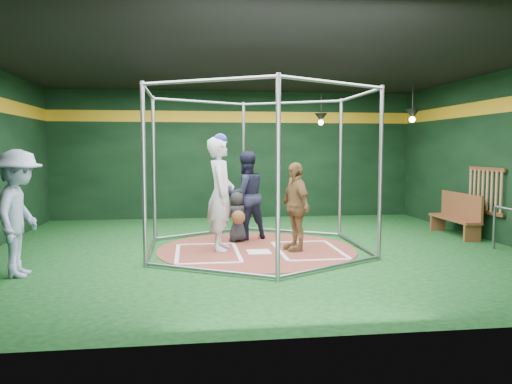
{
  "coord_description": "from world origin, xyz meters",
  "views": [
    {
      "loc": [
        -1.26,
        -9.34,
        1.93
      ],
      "look_at": [
        0.0,
        0.1,
        1.1
      ],
      "focal_mm": 35.0,
      "sensor_mm": 36.0,
      "label": 1
    }
  ],
  "objects": [
    {
      "name": "catcher_figure",
      "position": [
        -0.3,
        0.79,
        0.53
      ],
      "size": [
        0.59,
        0.64,
        1.03
      ],
      "color": "black",
      "rests_on": "clay_disc"
    },
    {
      "name": "bystander_blue",
      "position": [
        -3.81,
        -1.49,
        0.96
      ],
      "size": [
        0.74,
        1.26,
        1.92
      ],
      "primitive_type": "imported",
      "rotation": [
        0.0,
        0.0,
        1.59
      ],
      "color": "#8E9EBC",
      "rests_on": "ground"
    },
    {
      "name": "clay_disc",
      "position": [
        0.0,
        0.0,
        0.01
      ],
      "size": [
        3.8,
        3.8,
        0.01
      ],
      "primitive_type": "cylinder",
      "color": "brown",
      "rests_on": "ground"
    },
    {
      "name": "umpire",
      "position": [
        -0.09,
        1.1,
        0.94
      ],
      "size": [
        1.09,
        0.98,
        1.87
      ],
      "primitive_type": "imported",
      "rotation": [
        0.0,
        0.0,
        3.49
      ],
      "color": "black",
      "rests_on": "clay_disc"
    },
    {
      "name": "visitor_leopard",
      "position": [
        0.71,
        -0.19,
        0.84
      ],
      "size": [
        0.63,
        1.04,
        1.66
      ],
      "primitive_type": "imported",
      "rotation": [
        0.0,
        0.0,
        -1.32
      ],
      "color": "#A47C46",
      "rests_on": "clay_disc"
    },
    {
      "name": "batter_box_right",
      "position": [
        0.95,
        -0.25,
        0.02
      ],
      "size": [
        1.17,
        1.77,
        0.01
      ],
      "color": "white",
      "rests_on": "clay_disc"
    },
    {
      "name": "batter_box_left",
      "position": [
        -0.95,
        -0.25,
        0.02
      ],
      "size": [
        1.17,
        1.77,
        0.01
      ],
      "color": "white",
      "rests_on": "clay_disc"
    },
    {
      "name": "bat_rack",
      "position": [
        4.93,
        0.4,
        1.05
      ],
      "size": [
        0.07,
        1.25,
        0.98
      ],
      "color": "brown",
      "rests_on": "room_shell"
    },
    {
      "name": "steel_railing",
      "position": [
        4.55,
        -1.0,
        0.56
      ],
      "size": [
        0.05,
        0.98,
        0.85
      ],
      "color": "slate",
      "rests_on": "ground"
    },
    {
      "name": "batter_figure",
      "position": [
        -0.68,
        0.02,
        1.1
      ],
      "size": [
        0.59,
        0.83,
        2.2
      ],
      "color": "silver",
      "rests_on": "clay_disc"
    },
    {
      "name": "batting_cage",
      "position": [
        -0.0,
        -0.0,
        1.5
      ],
      "size": [
        4.05,
        4.67,
        3.0
      ],
      "color": "gray",
      "rests_on": "ground"
    },
    {
      "name": "pendant_lamp_near",
      "position": [
        2.2,
        3.6,
        2.74
      ],
      "size": [
        0.34,
        0.34,
        0.9
      ],
      "color": "black",
      "rests_on": "room_shell"
    },
    {
      "name": "pendant_lamp_far",
      "position": [
        4.0,
        2.0,
        2.74
      ],
      "size": [
        0.34,
        0.34,
        0.9
      ],
      "color": "black",
      "rests_on": "room_shell"
    },
    {
      "name": "room_shell",
      "position": [
        0.0,
        0.01,
        1.75
      ],
      "size": [
        10.1,
        9.1,
        3.53
      ],
      "color": "#0C3712",
      "rests_on": "ground"
    },
    {
      "name": "dugout_bench",
      "position": [
        4.62,
        0.93,
        0.49
      ],
      "size": [
        0.38,
        1.63,
        0.95
      ],
      "color": "brown",
      "rests_on": "ground"
    },
    {
      "name": "home_plate",
      "position": [
        0.0,
        -0.3,
        0.02
      ],
      "size": [
        0.43,
        0.43,
        0.01
      ],
      "primitive_type": "cube",
      "color": "white",
      "rests_on": "clay_disc"
    }
  ]
}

